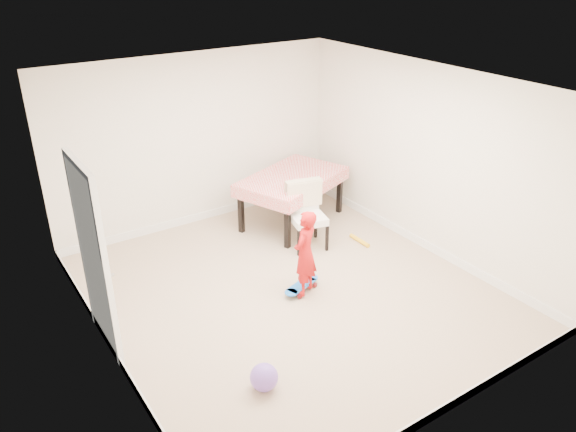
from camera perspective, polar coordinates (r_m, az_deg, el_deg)
ground at (r=7.13m, az=0.23°, el=-7.67°), size 5.00×5.00×0.00m
ceiling at (r=6.10m, az=0.27°, el=12.98°), size 4.50×5.00×0.04m
wall_back at (r=8.54m, az=-9.17°, el=7.52°), size 4.50×0.04×2.60m
wall_front at (r=4.90m, az=16.82°, el=-7.99°), size 4.50×0.04×2.60m
wall_left at (r=5.70m, az=-18.72°, el=-3.24°), size 0.04×5.00×2.60m
wall_right at (r=7.88m, az=13.88°, el=5.52°), size 0.04×5.00×2.60m
door at (r=6.09m, az=-19.10°, el=-4.32°), size 0.11×0.94×2.11m
baseboard_back at (r=9.01m, az=-8.65°, el=0.03°), size 4.50×0.02×0.12m
baseboard_front at (r=5.66m, az=15.23°, el=-18.54°), size 4.50×0.02×0.12m
baseboard_left at (r=6.37m, az=-17.21°, el=-13.07°), size 0.02×5.00×0.12m
baseboard_right at (r=8.39m, az=13.04°, el=-2.43°), size 0.02×5.00×0.12m
dining_table at (r=8.70m, az=0.42°, el=1.76°), size 1.92×1.57×0.78m
dining_chair at (r=7.93m, az=2.03°, el=-0.02°), size 0.66×0.72×0.96m
skateboard at (r=7.13m, az=1.39°, el=-7.26°), size 0.63×0.39×0.09m
child at (r=6.80m, az=1.75°, el=-4.04°), size 0.48×0.43×1.10m
balloon at (r=5.69m, az=-2.45°, el=-16.05°), size 0.28×0.28×0.28m
foam_toy at (r=8.30m, az=7.28°, el=-2.48°), size 0.06×0.40×0.06m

